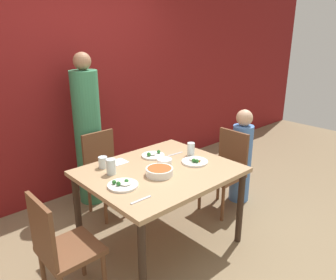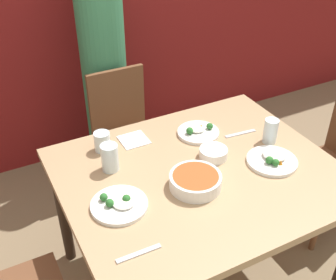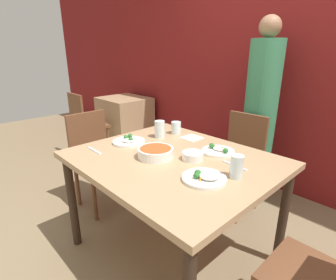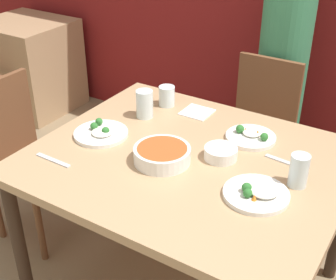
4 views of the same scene
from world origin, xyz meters
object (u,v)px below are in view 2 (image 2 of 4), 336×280
Objects in this scene: chair_adult_spot at (125,134)px; glass_water_tall at (110,157)px; plate_rice_adult at (119,204)px; bowl_curry at (195,181)px; person_adult at (104,70)px; chair_child_spot at (336,161)px.

glass_water_tall is at bearing -116.76° from chair_adult_spot.
chair_adult_spot is 3.66× the size of plate_rice_adult.
plate_rice_adult is 1.80× the size of glass_water_tall.
bowl_curry is at bearing -92.73° from chair_adult_spot.
chair_adult_spot is at bearing 87.27° from bowl_curry.
person_adult is 7.06× the size of plate_rice_adult.
glass_water_tall reaches higher than chair_child_spot.
chair_child_spot is 1.41m from glass_water_tall.
glass_water_tall reaches higher than chair_adult_spot.
bowl_curry is 0.35m from plate_rice_adult.
chair_child_spot is 1.59m from person_adult.
glass_water_tall is at bearing 134.42° from bowl_curry.
chair_child_spot is at bearing 2.57° from plate_rice_adult.
chair_adult_spot reaches higher than bowl_curry.
person_adult is 12.69× the size of glass_water_tall.
person_adult reaches higher than glass_water_tall.
chair_adult_spot is at bearing -90.00° from person_adult.
glass_water_tall is (0.06, 0.26, 0.05)m from plate_rice_adult.
glass_water_tall is (-0.29, 0.30, 0.03)m from bowl_curry.
glass_water_tall is at bearing -98.25° from chair_child_spot.
chair_adult_spot is 0.83m from glass_water_tall.
chair_adult_spot is 0.46m from person_adult.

